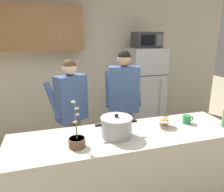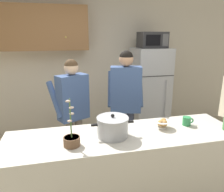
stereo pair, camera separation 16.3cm
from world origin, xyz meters
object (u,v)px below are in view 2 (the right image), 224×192
(person_near_pot, at_px, (73,104))
(cooking_pot, at_px, (113,127))
(person_by_sink, at_px, (126,95))
(bread_bowl, at_px, (162,123))
(microwave, at_px, (152,40))
(coffee_mug, at_px, (187,121))
(potted_orchid, at_px, (72,139))
(refrigerator, at_px, (149,92))

(person_near_pot, xyz_separation_m, cooking_pot, (0.34, -0.93, 0.03))
(person_by_sink, relative_size, bread_bowl, 9.13)
(microwave, height_order, cooking_pot, microwave)
(coffee_mug, height_order, potted_orchid, potted_orchid)
(refrigerator, relative_size, potted_orchid, 3.77)
(coffee_mug, xyz_separation_m, potted_orchid, (-1.27, -0.18, 0.02))
(person_by_sink, bearing_deg, refrigerator, 50.51)
(coffee_mug, bearing_deg, cooking_pot, -174.83)
(coffee_mug, xyz_separation_m, bread_bowl, (-0.30, -0.01, 0.00))
(person_by_sink, bearing_deg, person_near_pot, -179.01)
(coffee_mug, distance_m, potted_orchid, 1.28)
(person_by_sink, xyz_separation_m, coffee_mug, (0.45, -0.87, -0.09))
(cooking_pot, bearing_deg, person_by_sink, 66.49)
(refrigerator, relative_size, microwave, 3.45)
(refrigerator, xyz_separation_m, person_near_pot, (-1.50, -0.93, 0.16))
(microwave, bearing_deg, person_near_pot, -148.93)
(cooking_pot, bearing_deg, bread_bowl, 7.02)
(bread_bowl, bearing_deg, microwave, 71.24)
(refrigerator, height_order, coffee_mug, refrigerator)
(refrigerator, xyz_separation_m, potted_orchid, (-1.57, -1.96, 0.16))
(person_by_sink, xyz_separation_m, cooking_pot, (-0.41, -0.95, -0.04))
(person_by_sink, height_order, bread_bowl, person_by_sink)
(refrigerator, distance_m, microwave, 0.97)
(microwave, distance_m, coffee_mug, 1.97)
(bread_bowl, bearing_deg, potted_orchid, -169.88)
(person_near_pot, distance_m, person_by_sink, 0.75)
(microwave, bearing_deg, cooking_pot, -122.35)
(cooking_pot, height_order, coffee_mug, cooking_pot)
(person_near_pot, bearing_deg, refrigerator, 31.68)
(microwave, bearing_deg, coffee_mug, -99.72)
(refrigerator, bearing_deg, person_near_pot, -148.32)
(person_near_pot, distance_m, coffee_mug, 1.47)
(microwave, relative_size, cooking_pot, 1.13)
(person_near_pot, height_order, bread_bowl, person_near_pot)
(person_by_sink, height_order, coffee_mug, person_by_sink)
(refrigerator, xyz_separation_m, bread_bowl, (-0.60, -1.79, 0.14))
(cooking_pot, bearing_deg, potted_orchid, -165.64)
(refrigerator, height_order, potted_orchid, refrigerator)
(coffee_mug, relative_size, bread_bowl, 0.71)
(microwave, height_order, person_by_sink, microwave)
(refrigerator, xyz_separation_m, coffee_mug, (-0.30, -1.78, 0.14))
(refrigerator, relative_size, coffee_mug, 12.65)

